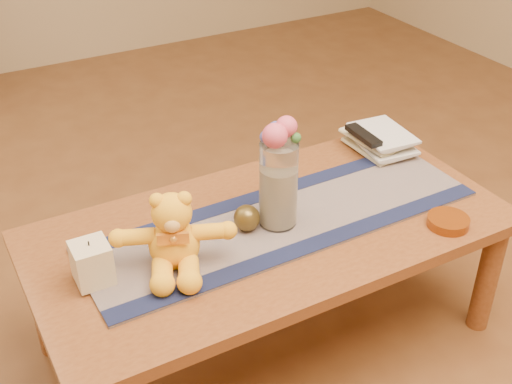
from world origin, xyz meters
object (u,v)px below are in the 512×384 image
pillar_candle (92,263)px  bronze_ball (247,218)px  teddy_bear (173,230)px  amber_dish (448,222)px  glass_vase (278,185)px  tv_remote (363,135)px  book_bottom (360,153)px

pillar_candle → bronze_ball: pillar_candle is taller
teddy_bear → amber_dish: teddy_bear is taller
teddy_bear → pillar_candle: (-0.21, 0.03, -0.05)m
glass_vase → tv_remote: size_ratio=1.62×
bronze_ball → tv_remote: size_ratio=0.48×
pillar_candle → bronze_ball: (0.45, 0.01, -0.02)m
bronze_ball → pillar_candle: bearing=-179.0°
bronze_ball → teddy_bear: bearing=-170.3°
pillar_candle → amber_dish: 1.02m
bronze_ball → book_bottom: bronze_ball is taller
pillar_candle → amber_dish: bearing=-14.5°
book_bottom → tv_remote: tv_remote is taller
bronze_ball → amber_dish: 0.59m
pillar_candle → tv_remote: (1.01, 0.20, 0.02)m
pillar_candle → glass_vase: glass_vase is taller
tv_remote → bronze_ball: bearing=-158.7°
pillar_candle → book_bottom: size_ratio=0.50×
tv_remote → amber_dish: size_ratio=1.31×
pillar_candle → glass_vase: bearing=-0.7°
teddy_bear → pillar_candle: 0.22m
book_bottom → glass_vase: bearing=-155.6°
glass_vase → amber_dish: 0.51m
tv_remote → amber_dish: (-0.02, -0.45, -0.07)m
teddy_bear → pillar_candle: teddy_bear is taller
teddy_bear → bronze_ball: 0.25m
glass_vase → tv_remote: glass_vase is taller
glass_vase → book_bottom: (0.46, 0.22, -0.13)m
glass_vase → bronze_ball: 0.13m
bronze_ball → book_bottom: 0.59m
teddy_bear → pillar_candle: bearing=-166.8°
teddy_bear → tv_remote: bearing=38.4°
tv_remote → amber_dish: tv_remote is taller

